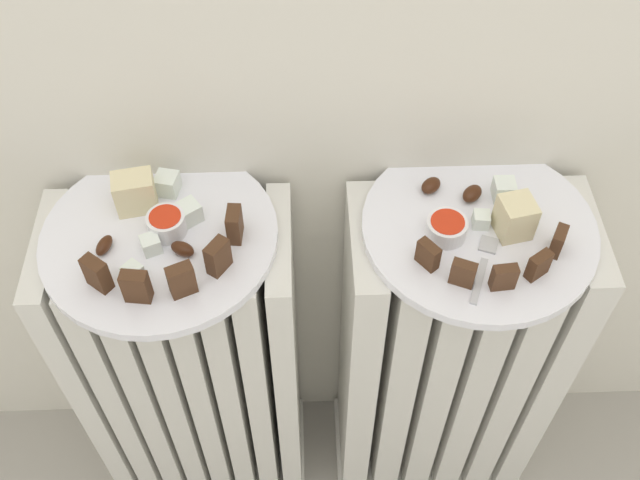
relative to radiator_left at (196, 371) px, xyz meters
name	(u,v)px	position (x,y,z in m)	size (l,w,h in m)	color
radiator_left	(196,371)	(0.00, 0.00, 0.00)	(0.31, 0.17, 0.62)	silver
radiator_right	(443,363)	(0.37, 0.00, 0.00)	(0.31, 0.17, 0.62)	silver
plate_left	(160,237)	(0.00, 0.00, 0.32)	(0.27, 0.27, 0.01)	white
plate_right	(479,228)	(0.37, 0.00, 0.32)	(0.27, 0.27, 0.01)	white
dark_cake_slice_left_0	(97,274)	(-0.06, -0.07, 0.35)	(0.03, 0.02, 0.04)	#472B19
dark_cake_slice_left_1	(136,287)	(-0.01, -0.09, 0.35)	(0.03, 0.02, 0.04)	#472B19
dark_cake_slice_left_2	(182,280)	(0.04, -0.08, 0.35)	(0.03, 0.02, 0.04)	#472B19
dark_cake_slice_left_3	(218,257)	(0.07, -0.05, 0.35)	(0.03, 0.02, 0.04)	#472B19
dark_cake_slice_left_4	(234,225)	(0.09, -0.01, 0.35)	(0.03, 0.02, 0.04)	#472B19
marble_cake_slice_left_0	(135,192)	(-0.03, 0.04, 0.35)	(0.05, 0.03, 0.05)	beige
turkish_delight_left_0	(151,244)	(0.00, -0.02, 0.34)	(0.02, 0.02, 0.02)	white
turkish_delight_left_1	(133,272)	(-0.02, -0.06, 0.33)	(0.02, 0.02, 0.02)	white
turkish_delight_left_2	(167,184)	(0.01, 0.07, 0.34)	(0.03, 0.03, 0.03)	white
turkish_delight_left_3	(189,212)	(0.03, 0.02, 0.34)	(0.02, 0.02, 0.02)	white
medjool_date_left_0	(104,245)	(-0.06, -0.02, 0.33)	(0.03, 0.01, 0.01)	#3D1E0F
medjool_date_left_1	(183,249)	(0.03, -0.03, 0.33)	(0.03, 0.02, 0.02)	#3D1E0F
jam_bowl_left	(166,223)	(0.01, 0.00, 0.34)	(0.04, 0.04, 0.03)	white
dark_cake_slice_right_0	(428,255)	(0.30, -0.05, 0.34)	(0.03, 0.01, 0.03)	#472B19
dark_cake_slice_right_1	(463,273)	(0.34, -0.08, 0.34)	(0.03, 0.01, 0.03)	#472B19
dark_cake_slice_right_2	(504,277)	(0.38, -0.09, 0.34)	(0.03, 0.01, 0.03)	#472B19
dark_cake_slice_right_3	(539,265)	(0.42, -0.07, 0.34)	(0.03, 0.01, 0.03)	#472B19
dark_cake_slice_right_4	(558,241)	(0.45, -0.04, 0.34)	(0.03, 0.01, 0.03)	#472B19
marble_cake_slice_right_0	(515,217)	(0.41, -0.01, 0.35)	(0.04, 0.04, 0.05)	beige
turkish_delight_right_0	(481,220)	(0.37, 0.00, 0.33)	(0.02, 0.02, 0.02)	white
turkish_delight_right_1	(504,190)	(0.41, 0.04, 0.34)	(0.02, 0.02, 0.02)	white
medjool_date_right_0	(431,185)	(0.32, 0.06, 0.33)	(0.03, 0.02, 0.02)	#3D1E0F
medjool_date_right_1	(472,194)	(0.37, 0.04, 0.33)	(0.03, 0.02, 0.02)	#3D1E0F
jam_bowl_right	(447,227)	(0.33, -0.01, 0.34)	(0.05, 0.05, 0.02)	white
fork	(483,264)	(0.37, -0.06, 0.33)	(0.05, 0.10, 0.00)	#B7B7BC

